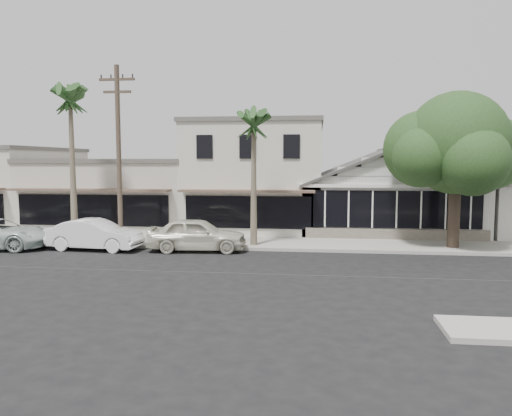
# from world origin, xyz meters

# --- Properties ---
(ground) EXTENTS (140.00, 140.00, 0.00)m
(ground) POSITION_xyz_m (0.00, 0.00, 0.00)
(ground) COLOR black
(ground) RESTS_ON ground
(sidewalk_north) EXTENTS (90.00, 3.50, 0.15)m
(sidewalk_north) POSITION_xyz_m (-8.00, 6.75, 0.07)
(sidewalk_north) COLOR #9E9991
(sidewalk_north) RESTS_ON ground
(corner_shop) EXTENTS (10.40, 8.60, 5.10)m
(corner_shop) POSITION_xyz_m (5.00, 12.47, 2.62)
(corner_shop) COLOR silver
(corner_shop) RESTS_ON ground
(row_building_near) EXTENTS (8.00, 10.00, 6.50)m
(row_building_near) POSITION_xyz_m (-3.00, 13.50, 3.25)
(row_building_near) COLOR beige
(row_building_near) RESTS_ON ground
(row_building_midnear) EXTENTS (10.00, 10.00, 4.20)m
(row_building_midnear) POSITION_xyz_m (-12.00, 13.50, 2.10)
(row_building_midnear) COLOR beige
(row_building_midnear) RESTS_ON ground
(utility_pole) EXTENTS (1.80, 0.24, 9.00)m
(utility_pole) POSITION_xyz_m (-9.00, 5.20, 4.79)
(utility_pole) COLOR brown
(utility_pole) RESTS_ON ground
(car_0) EXTENTS (4.87, 2.30, 1.61)m
(car_0) POSITION_xyz_m (-4.91, 4.53, 0.81)
(car_0) COLOR beige
(car_0) RESTS_ON ground
(car_1) EXTENTS (4.67, 1.93, 1.50)m
(car_1) POSITION_xyz_m (-9.91, 4.21, 0.75)
(car_1) COLOR white
(car_1) RESTS_ON ground
(shade_tree) EXTENTS (6.87, 6.21, 7.62)m
(shade_tree) POSITION_xyz_m (7.32, 6.49, 5.02)
(shade_tree) COLOR #3E3126
(shade_tree) RESTS_ON ground
(palm_east) EXTENTS (2.41, 2.41, 7.21)m
(palm_east) POSITION_xyz_m (-2.31, 5.74, 6.14)
(palm_east) COLOR #726651
(palm_east) RESTS_ON ground
(palm_mid) EXTENTS (2.93, 2.93, 8.64)m
(palm_mid) POSITION_xyz_m (-11.79, 5.87, 7.43)
(palm_mid) COLOR #726651
(palm_mid) RESTS_ON ground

